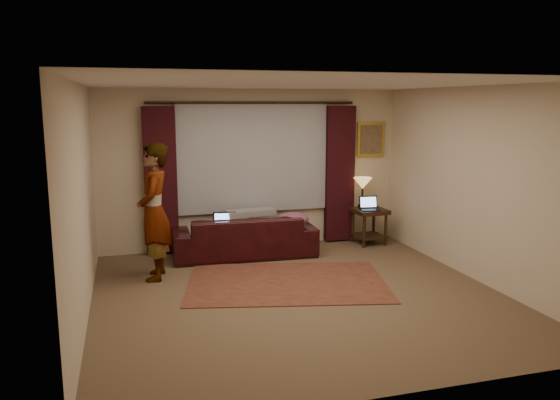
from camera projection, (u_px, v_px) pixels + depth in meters
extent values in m
cube|color=brown|center=(298.00, 295.00, 6.86)|extent=(5.00, 5.00, 0.01)
cube|color=silver|center=(300.00, 84.00, 6.40)|extent=(5.00, 5.00, 0.02)
cube|color=beige|center=(253.00, 169.00, 8.99)|extent=(5.00, 0.02, 2.60)
cube|color=beige|center=(397.00, 243.00, 4.26)|extent=(5.00, 0.02, 2.60)
cube|color=beige|center=(81.00, 203.00, 5.95)|extent=(0.02, 5.00, 2.60)
cube|color=beige|center=(477.00, 184.00, 7.30)|extent=(0.02, 5.00, 2.60)
cube|color=#A3A3AB|center=(253.00, 157.00, 8.90)|extent=(2.50, 0.05, 1.80)
cube|color=black|center=(161.00, 181.00, 8.50)|extent=(0.50, 0.14, 2.30)
cube|color=black|center=(340.00, 174.00, 9.31)|extent=(0.50, 0.14, 2.30)
cylinder|color=black|center=(254.00, 103.00, 8.70)|extent=(0.04, 0.04, 3.40)
cube|color=gold|center=(371.00, 139.00, 9.45)|extent=(0.50, 0.04, 0.60)
imported|color=black|center=(244.00, 228.00, 8.53)|extent=(2.25, 1.05, 0.89)
cube|color=gray|center=(250.00, 197.00, 8.65)|extent=(0.83, 0.43, 0.09)
ellipsoid|color=#7D475B|center=(293.00, 220.00, 8.62)|extent=(0.62, 0.55, 0.22)
cube|color=brown|center=(287.00, 282.00, 7.31)|extent=(2.94, 2.28, 0.01)
cube|color=black|center=(369.00, 226.00, 9.28)|extent=(0.56, 0.56, 0.61)
imported|color=gray|center=(154.00, 212.00, 7.35)|extent=(0.62, 0.62, 1.86)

